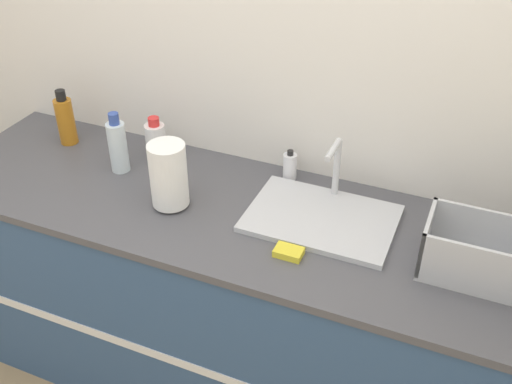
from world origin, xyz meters
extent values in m
cube|color=silver|center=(0.00, 0.70, 1.30)|extent=(4.61, 0.06, 2.60)
cube|color=#33517A|center=(0.00, 0.33, 0.45)|extent=(2.21, 0.67, 0.89)
cube|color=white|center=(0.00, 0.00, 0.45)|extent=(2.21, 0.01, 0.04)
cube|color=#4C4C51|center=(0.00, 0.33, 0.91)|extent=(2.23, 0.69, 0.03)
cube|color=silver|center=(0.34, 0.39, 0.93)|extent=(0.50, 0.34, 0.02)
cylinder|color=silver|center=(0.34, 0.54, 1.05)|extent=(0.02, 0.02, 0.22)
cylinder|color=silver|center=(0.34, 0.47, 1.16)|extent=(0.02, 0.14, 0.02)
cylinder|color=#4C4C51|center=(-0.18, 0.27, 0.93)|extent=(0.10, 0.10, 0.01)
cylinder|color=white|center=(-0.18, 0.27, 1.05)|extent=(0.13, 0.13, 0.23)
cube|color=#B7BABF|center=(0.85, 0.32, 0.93)|extent=(0.33, 0.21, 0.01)
cube|color=#B7BABF|center=(0.85, 0.22, 1.01)|extent=(0.33, 0.01, 0.16)
cube|color=#B7BABF|center=(0.85, 0.41, 1.01)|extent=(0.33, 0.01, 0.16)
cube|color=#B7BABF|center=(0.69, 0.32, 1.01)|extent=(0.01, 0.21, 0.16)
cylinder|color=white|center=(-0.39, 0.53, 1.00)|extent=(0.08, 0.08, 0.15)
cylinder|color=red|center=(-0.39, 0.53, 1.09)|extent=(0.04, 0.04, 0.03)
cylinder|color=#B26B19|center=(-0.79, 0.50, 1.02)|extent=(0.07, 0.07, 0.19)
cylinder|color=black|center=(-0.79, 0.50, 1.14)|extent=(0.04, 0.04, 0.04)
cylinder|color=silver|center=(-0.47, 0.40, 1.02)|extent=(0.07, 0.07, 0.20)
cylinder|color=#334C9E|center=(-0.47, 0.40, 1.14)|extent=(0.04, 0.04, 0.04)
cylinder|color=silver|center=(0.15, 0.60, 0.97)|extent=(0.05, 0.05, 0.10)
cylinder|color=black|center=(0.15, 0.60, 1.04)|extent=(0.02, 0.02, 0.02)
cube|color=yellow|center=(0.30, 0.18, 0.93)|extent=(0.09, 0.06, 0.02)
camera|label=1|loc=(0.77, -1.20, 2.16)|focal=42.00mm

